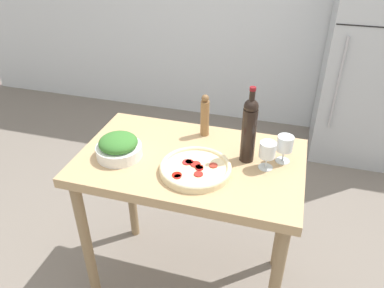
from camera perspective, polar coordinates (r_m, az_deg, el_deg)
name	(u,v)px	position (r m, az deg, el deg)	size (l,w,h in m)	color
ground_plane	(190,280)	(2.48, -0.23, -20.01)	(14.00, 14.00, 0.00)	slate
refrigerator	(371,63)	(3.54, 25.56, 11.02)	(0.73, 0.66, 1.72)	#B7BCC1
prep_counter	(190,179)	(1.91, -0.28, -5.36)	(1.10, 0.67, 0.92)	tan
wine_bottle	(249,129)	(1.75, 8.70, 2.30)	(0.07, 0.07, 0.38)	black
wine_glass_near	(267,151)	(1.75, 11.43, -1.09)	(0.08, 0.08, 0.14)	silver
wine_glass_far	(285,145)	(1.82, 13.97, -0.10)	(0.08, 0.08, 0.14)	silver
pepper_mill	(205,116)	(1.97, 1.97, 4.30)	(0.05, 0.05, 0.24)	olive
salad_bowl	(119,147)	(1.86, -11.11, -0.43)	(0.22, 0.22, 0.12)	white
homemade_pizza	(195,168)	(1.73, 0.54, -3.70)	(0.33, 0.33, 0.04)	beige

